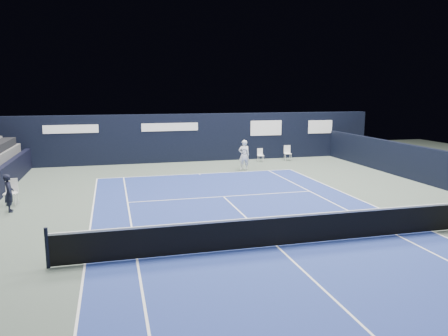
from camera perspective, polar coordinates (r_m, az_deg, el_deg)
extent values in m
plane|color=#49564D|center=(15.11, 4.13, -7.64)|extent=(48.00, 48.00, 0.00)
cube|color=navy|center=(13.33, 6.92, -10.12)|extent=(10.97, 23.77, 0.01)
cube|color=black|center=(23.53, 25.80, 0.04)|extent=(0.30, 22.00, 1.80)
cube|color=white|center=(28.66, 4.81, 1.63)|extent=(0.39, 0.38, 0.04)
cube|color=white|center=(28.79, 4.72, 2.13)|extent=(0.38, 0.04, 0.45)
cylinder|color=white|center=(28.88, 5.03, 1.29)|extent=(0.02, 0.02, 0.39)
cylinder|color=white|center=(28.79, 4.41, 1.27)|extent=(0.02, 0.02, 0.39)
cylinder|color=white|center=(28.59, 5.20, 1.20)|extent=(0.02, 0.02, 0.39)
cylinder|color=white|center=(28.50, 4.58, 1.18)|extent=(0.02, 0.02, 0.39)
cube|color=white|center=(29.29, 8.32, 1.87)|extent=(0.50, 0.48, 0.04)
cube|color=white|center=(29.45, 8.24, 2.45)|extent=(0.44, 0.10, 0.53)
cylinder|color=white|center=(29.55, 8.58, 1.48)|extent=(0.03, 0.03, 0.46)
cylinder|color=white|center=(29.45, 7.87, 1.47)|extent=(0.03, 0.03, 0.46)
cylinder|color=white|center=(29.20, 8.76, 1.38)|extent=(0.03, 0.03, 0.46)
cylinder|color=white|center=(29.11, 8.04, 1.37)|extent=(0.03, 0.03, 0.46)
cube|color=silver|center=(19.63, -26.11, -3.00)|extent=(0.52, 0.50, 0.05)
cube|color=silver|center=(19.77, -25.99, -2.03)|extent=(0.48, 0.08, 0.57)
cylinder|color=silver|center=(19.80, -25.33, -3.57)|extent=(0.03, 0.03, 0.50)
cylinder|color=silver|center=(19.92, -26.45, -3.58)|extent=(0.03, 0.03, 0.50)
cylinder|color=silver|center=(19.44, -25.64, -3.84)|extent=(0.03, 0.03, 0.50)
cylinder|color=silver|center=(19.56, -26.78, -3.85)|extent=(0.03, 0.03, 0.50)
imported|color=black|center=(18.61, -26.26, -2.95)|extent=(0.45, 0.59, 1.46)
cube|color=white|center=(24.40, -3.29, -0.76)|extent=(10.97, 0.06, 0.00)
cube|color=white|center=(16.09, 25.60, -7.49)|extent=(0.06, 23.77, 0.00)
cube|color=white|center=(12.53, -17.71, -11.88)|extent=(0.06, 23.77, 0.00)
cube|color=white|center=(15.26, 21.61, -8.12)|extent=(0.06, 23.77, 0.00)
cube|color=white|center=(12.51, -11.31, -11.61)|extent=(0.06, 23.77, 0.00)
cube|color=white|center=(19.17, -0.07, -3.74)|extent=(8.23, 0.06, 0.00)
cube|color=white|center=(13.33, 6.92, -10.09)|extent=(0.06, 12.80, 0.00)
cube|color=white|center=(24.26, -3.22, -0.82)|extent=(0.06, 0.30, 0.00)
cylinder|color=black|center=(12.43, -22.11, -9.66)|extent=(0.10, 0.10, 1.10)
cube|color=black|center=(13.18, 6.96, -8.26)|extent=(12.80, 0.03, 0.86)
cube|color=white|center=(13.05, 7.00, -6.38)|extent=(12.80, 0.05, 0.06)
cube|color=black|center=(28.67, -5.13, 3.95)|extent=(26.00, 0.60, 3.10)
cube|color=silver|center=(28.00, -19.37, 4.82)|extent=(3.20, 0.02, 0.50)
cube|color=silver|center=(28.14, -7.06, 5.33)|extent=(3.60, 0.02, 0.50)
cube|color=silver|center=(29.70, 5.52, 5.22)|extent=(2.20, 0.02, 1.00)
cube|color=silver|center=(31.30, 12.45, 5.28)|extent=(1.80, 0.02, 0.90)
imported|color=white|center=(25.46, 2.63, 1.70)|extent=(0.68, 0.48, 1.77)
cylinder|color=black|center=(25.11, 2.51, 1.96)|extent=(0.03, 0.29, 0.13)
torus|color=black|center=(24.86, 2.68, 2.11)|extent=(0.30, 0.13, 0.29)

